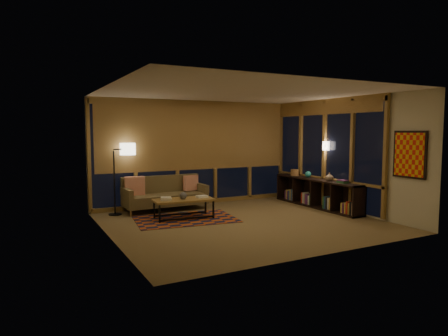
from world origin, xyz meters
name	(u,v)px	position (x,y,z in m)	size (l,w,h in m)	color
floor	(243,222)	(0.00, 0.00, 0.00)	(5.50, 5.00, 0.01)	#9D8250
ceiling	(244,92)	(0.00, 0.00, 2.70)	(5.50, 5.00, 0.01)	beige
walls	(244,158)	(0.00, 0.00, 1.35)	(5.51, 5.01, 2.70)	beige
window_wall_back	(197,153)	(0.00, 2.43, 1.35)	(5.30, 0.16, 2.60)	olive
window_wall_right	(323,154)	(2.68, 0.60, 1.35)	(0.16, 3.70, 2.60)	olive
wall_art	(410,155)	(2.71, -1.85, 1.45)	(0.06, 0.74, 0.94)	red
wall_sconce	(326,146)	(2.62, 0.45, 1.55)	(0.12, 0.18, 0.22)	#F7EACE
sofa	(165,194)	(-1.02, 2.00, 0.40)	(1.97, 0.80, 0.81)	brown
pillow_left	(135,185)	(-1.72, 2.15, 0.63)	(0.46, 0.15, 0.46)	red
pillow_right	(191,184)	(-0.30, 2.12, 0.59)	(0.38, 0.13, 0.38)	red
area_rug	(185,219)	(-0.97, 0.84, 0.01)	(2.13, 1.42, 0.01)	#B74B16
coffee_table	(184,209)	(-0.98, 0.92, 0.22)	(1.31, 0.60, 0.44)	olive
book_stack_a	(166,199)	(-1.38, 0.93, 0.47)	(0.25, 0.19, 0.07)	silver
book_stack_b	(202,196)	(-0.55, 0.90, 0.46)	(0.26, 0.21, 0.05)	silver
ceramic_pot	(183,195)	(-0.99, 0.90, 0.52)	(0.16, 0.16, 0.16)	black
floor_lamp	(114,179)	(-2.22, 2.03, 0.82)	(0.55, 0.36, 1.64)	black
bookshelf	(317,193)	(2.49, 0.61, 0.36)	(0.40, 2.87, 0.72)	black
basket	(295,173)	(2.47, 1.48, 0.80)	(0.22, 0.22, 0.17)	#9C7248
teal_bowl	(308,174)	(2.49, 0.95, 0.80)	(0.16, 0.16, 0.16)	#207C7C
vase	(329,177)	(2.49, 0.16, 0.82)	(0.20, 0.20, 0.21)	tan
shelf_book_stack	(343,181)	(2.49, -0.29, 0.75)	(0.19, 0.26, 0.08)	silver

